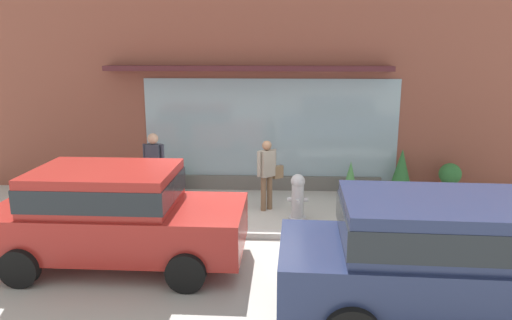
{
  "coord_description": "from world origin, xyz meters",
  "views": [
    {
      "loc": [
        0.76,
        -8.7,
        3.5
      ],
      "look_at": [
        0.28,
        1.2,
        1.18
      ],
      "focal_mm": 33.56,
      "sensor_mm": 36.0,
      "label": 1
    }
  ],
  "objects_px": {
    "potted_plant_trailing_edge": "(450,179)",
    "potted_plant_corner_tall": "(175,180)",
    "pedestrian_passerby": "(154,166)",
    "potted_plant_window_left": "(401,173)",
    "pedestrian_with_handbag": "(268,170)",
    "potted_plant_window_right": "(350,180)",
    "parked_car_navy": "(452,255)",
    "parked_car_red": "(114,211)",
    "fire_hydrant": "(298,196)"
  },
  "relations": [
    {
      "from": "potted_plant_trailing_edge",
      "to": "potted_plant_corner_tall",
      "type": "bearing_deg",
      "value": 179.73
    },
    {
      "from": "pedestrian_with_handbag",
      "to": "potted_plant_corner_tall",
      "type": "xyz_separation_m",
      "value": [
        -2.32,
        1.13,
        -0.56
      ]
    },
    {
      "from": "fire_hydrant",
      "to": "parked_car_red",
      "type": "height_order",
      "value": "parked_car_red"
    },
    {
      "from": "pedestrian_passerby",
      "to": "potted_plant_window_right",
      "type": "height_order",
      "value": "pedestrian_passerby"
    },
    {
      "from": "potted_plant_corner_tall",
      "to": "fire_hydrant",
      "type": "bearing_deg",
      "value": -30.59
    },
    {
      "from": "parked_car_red",
      "to": "potted_plant_corner_tall",
      "type": "xyz_separation_m",
      "value": [
        0.11,
        3.99,
        -0.56
      ]
    },
    {
      "from": "potted_plant_window_left",
      "to": "potted_plant_corner_tall",
      "type": "relative_size",
      "value": 1.69
    },
    {
      "from": "parked_car_red",
      "to": "potted_plant_window_right",
      "type": "distance_m",
      "value": 5.87
    },
    {
      "from": "parked_car_red",
      "to": "pedestrian_passerby",
      "type": "bearing_deg",
      "value": 91.44
    },
    {
      "from": "potted_plant_window_left",
      "to": "parked_car_red",
      "type": "bearing_deg",
      "value": -144.11
    },
    {
      "from": "fire_hydrant",
      "to": "pedestrian_passerby",
      "type": "xyz_separation_m",
      "value": [
        -3.1,
        0.44,
        0.51
      ]
    },
    {
      "from": "parked_car_navy",
      "to": "potted_plant_window_right",
      "type": "height_order",
      "value": "parked_car_navy"
    },
    {
      "from": "pedestrian_passerby",
      "to": "potted_plant_window_left",
      "type": "height_order",
      "value": "pedestrian_passerby"
    },
    {
      "from": "pedestrian_with_handbag",
      "to": "parked_car_navy",
      "type": "xyz_separation_m",
      "value": [
        2.43,
        -4.43,
        0.05
      ]
    },
    {
      "from": "parked_car_navy",
      "to": "potted_plant_corner_tall",
      "type": "relative_size",
      "value": 6.72
    },
    {
      "from": "parked_car_navy",
      "to": "parked_car_red",
      "type": "bearing_deg",
      "value": 164.35
    },
    {
      "from": "parked_car_red",
      "to": "potted_plant_corner_tall",
      "type": "bearing_deg",
      "value": 89.22
    },
    {
      "from": "pedestrian_passerby",
      "to": "potted_plant_window_right",
      "type": "xyz_separation_m",
      "value": [
        4.42,
        1.19,
        -0.59
      ]
    },
    {
      "from": "pedestrian_with_handbag",
      "to": "parked_car_navy",
      "type": "distance_m",
      "value": 5.05
    },
    {
      "from": "potted_plant_corner_tall",
      "to": "potted_plant_trailing_edge",
      "type": "height_order",
      "value": "potted_plant_trailing_edge"
    },
    {
      "from": "parked_car_navy",
      "to": "potted_plant_corner_tall",
      "type": "bearing_deg",
      "value": 132.81
    },
    {
      "from": "pedestrian_passerby",
      "to": "potted_plant_window_left",
      "type": "bearing_deg",
      "value": -159.39
    },
    {
      "from": "fire_hydrant",
      "to": "potted_plant_window_left",
      "type": "bearing_deg",
      "value": 35.61
    },
    {
      "from": "fire_hydrant",
      "to": "potted_plant_window_right",
      "type": "xyz_separation_m",
      "value": [
        1.32,
        1.63,
        -0.08
      ]
    },
    {
      "from": "parked_car_red",
      "to": "potted_plant_window_right",
      "type": "xyz_separation_m",
      "value": [
        4.39,
        3.87,
        -0.48
      ]
    },
    {
      "from": "pedestrian_with_handbag",
      "to": "parked_car_red",
      "type": "distance_m",
      "value": 3.75
    },
    {
      "from": "potted_plant_corner_tall",
      "to": "potted_plant_trailing_edge",
      "type": "xyz_separation_m",
      "value": [
        6.65,
        -0.03,
        0.1
      ]
    },
    {
      "from": "parked_car_navy",
      "to": "parked_car_red",
      "type": "xyz_separation_m",
      "value": [
        -4.86,
        1.57,
        -0.05
      ]
    },
    {
      "from": "potted_plant_corner_tall",
      "to": "parked_car_red",
      "type": "bearing_deg",
      "value": -91.52
    },
    {
      "from": "pedestrian_passerby",
      "to": "parked_car_red",
      "type": "xyz_separation_m",
      "value": [
        0.03,
        -2.68,
        -0.11
      ]
    },
    {
      "from": "fire_hydrant",
      "to": "potted_plant_trailing_edge",
      "type": "xyz_separation_m",
      "value": [
        3.69,
        1.72,
        -0.06
      ]
    },
    {
      "from": "potted_plant_window_right",
      "to": "potted_plant_trailing_edge",
      "type": "bearing_deg",
      "value": 2.11
    },
    {
      "from": "potted_plant_corner_tall",
      "to": "potted_plant_window_right",
      "type": "distance_m",
      "value": 4.28
    },
    {
      "from": "parked_car_navy",
      "to": "potted_plant_corner_tall",
      "type": "xyz_separation_m",
      "value": [
        -4.75,
        5.56,
        -0.61
      ]
    },
    {
      "from": "potted_plant_trailing_edge",
      "to": "parked_car_red",
      "type": "bearing_deg",
      "value": -149.64
    },
    {
      "from": "potted_plant_trailing_edge",
      "to": "potted_plant_window_right",
      "type": "height_order",
      "value": "potted_plant_window_right"
    },
    {
      "from": "parked_car_red",
      "to": "potted_plant_trailing_edge",
      "type": "relative_size",
      "value": 4.86
    },
    {
      "from": "pedestrian_with_handbag",
      "to": "potted_plant_window_right",
      "type": "height_order",
      "value": "pedestrian_with_handbag"
    },
    {
      "from": "potted_plant_trailing_edge",
      "to": "potted_plant_window_right",
      "type": "bearing_deg",
      "value": -177.89
    },
    {
      "from": "fire_hydrant",
      "to": "potted_plant_trailing_edge",
      "type": "height_order",
      "value": "fire_hydrant"
    },
    {
      "from": "parked_car_navy",
      "to": "potted_plant_window_right",
      "type": "xyz_separation_m",
      "value": [
        -0.47,
        5.44,
        -0.53
      ]
    },
    {
      "from": "potted_plant_corner_tall",
      "to": "potted_plant_trailing_edge",
      "type": "relative_size",
      "value": 0.81
    },
    {
      "from": "potted_plant_window_left",
      "to": "potted_plant_trailing_edge",
      "type": "relative_size",
      "value": 1.38
    },
    {
      "from": "pedestrian_with_handbag",
      "to": "potted_plant_window_right",
      "type": "xyz_separation_m",
      "value": [
        1.96,
        1.02,
        -0.48
      ]
    },
    {
      "from": "potted_plant_corner_tall",
      "to": "potted_plant_window_right",
      "type": "relative_size",
      "value": 0.77
    },
    {
      "from": "fire_hydrant",
      "to": "parked_car_navy",
      "type": "height_order",
      "value": "parked_car_navy"
    },
    {
      "from": "fire_hydrant",
      "to": "potted_plant_window_left",
      "type": "relative_size",
      "value": 0.85
    },
    {
      "from": "potted_plant_window_left",
      "to": "pedestrian_passerby",
      "type": "bearing_deg",
      "value": -166.14
    },
    {
      "from": "potted_plant_corner_tall",
      "to": "potted_plant_window_left",
      "type": "bearing_deg",
      "value": 0.93
    },
    {
      "from": "pedestrian_passerby",
      "to": "parked_car_navy",
      "type": "bearing_deg",
      "value": 145.74
    }
  ]
}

